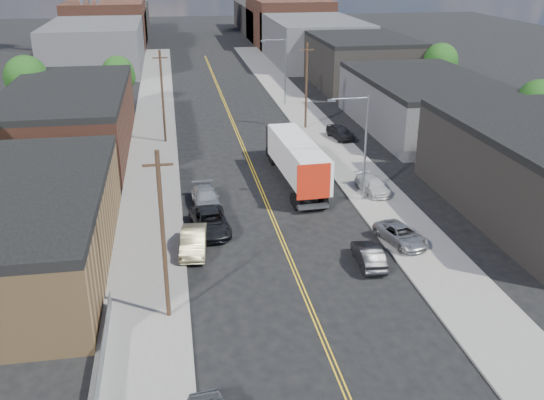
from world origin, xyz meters
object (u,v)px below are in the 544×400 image
object	(u,v)px
car_left_d	(206,198)
car_left_b	(193,241)
car_right_lot_a	(401,235)
car_right_lot_b	(373,185)
car_left_c	(210,222)
car_right_lot_c	(340,132)
car_right_oncoming	(369,255)
semi_truck	(294,155)

from	to	relation	value
car_left_d	car_left_b	bearing A→B (deg)	-103.08
car_right_lot_a	car_right_lot_b	distance (m)	9.97
car_left_c	car_right_lot_c	distance (m)	26.94
car_right_oncoming	car_right_lot_a	size ratio (longest dim) A/B	0.93
semi_truck	car_right_lot_a	size ratio (longest dim) A/B	3.44
car_right_oncoming	car_right_lot_c	bearing A→B (deg)	-98.43
car_left_d	car_right_lot_c	bearing A→B (deg)	43.29
semi_truck	car_left_c	world-z (taller)	semi_truck
car_right_oncoming	car_right_lot_b	world-z (taller)	car_right_lot_b
car_right_oncoming	car_right_lot_b	bearing A→B (deg)	-106.07
car_left_d	semi_truck	bearing A→B (deg)	28.04
car_left_b	car_left_c	bearing A→B (deg)	71.77
car_left_b	semi_truck	bearing A→B (deg)	58.94
semi_truck	car_right_oncoming	world-z (taller)	semi_truck
car_left_c	car_left_b	bearing A→B (deg)	-117.96
car_left_c	car_left_d	xyz separation A→B (m)	(0.00, 4.84, -0.02)
car_left_b	car_left_c	distance (m)	3.46
car_left_c	car_right_lot_a	distance (m)	13.95
semi_truck	car_left_d	bearing A→B (deg)	-151.69
semi_truck	car_right_lot_c	distance (m)	14.13
car_left_b	car_right_oncoming	world-z (taller)	car_left_b
car_left_c	car_right_lot_a	bearing A→B (deg)	-22.96
car_right_oncoming	car_right_lot_b	distance (m)	13.11
car_left_c	car_right_oncoming	xyz separation A→B (m)	(10.00, -6.98, -0.07)
car_right_lot_c	semi_truck	bearing A→B (deg)	-133.07
car_right_oncoming	car_right_lot_b	size ratio (longest dim) A/B	0.97
semi_truck	car_right_lot_a	world-z (taller)	semi_truck
car_right_oncoming	car_right_lot_c	world-z (taller)	car_right_lot_c
car_right_lot_b	car_right_oncoming	bearing A→B (deg)	-117.85
car_left_b	car_right_oncoming	bearing A→B (deg)	-12.86
car_right_lot_a	car_right_lot_b	xyz separation A→B (m)	(1.17, 9.90, 0.00)
car_right_lot_b	car_right_lot_c	distance (m)	16.37
car_right_lot_b	semi_truck	bearing A→B (deg)	134.92
car_left_b	car_right_lot_c	xyz separation A→B (m)	(17.40, 24.83, 0.12)
car_right_lot_a	car_right_lot_c	bearing A→B (deg)	68.58
car_left_b	car_right_lot_b	world-z (taller)	car_left_b
car_right_oncoming	semi_truck	bearing A→B (deg)	-80.95
semi_truck	car_left_d	world-z (taller)	semi_truck
semi_truck	car_left_b	distance (m)	16.35
car_right_lot_a	car_right_lot_c	size ratio (longest dim) A/B	1.02
car_left_b	car_right_oncoming	size ratio (longest dim) A/B	1.13
semi_truck	car_right_lot_a	xyz separation A→B (m)	(4.87, -14.40, -1.57)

